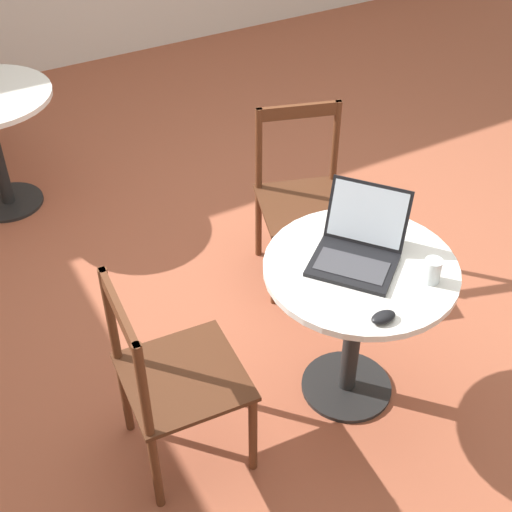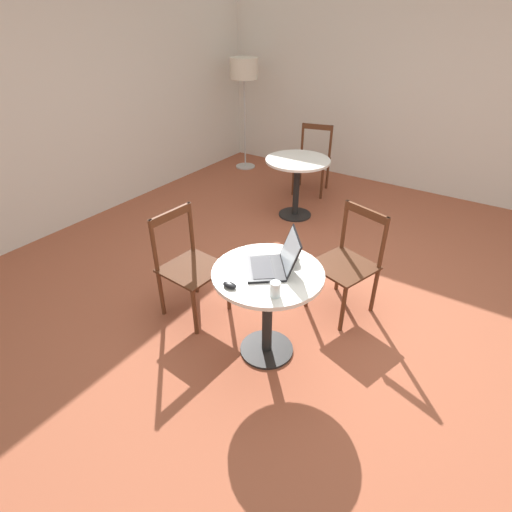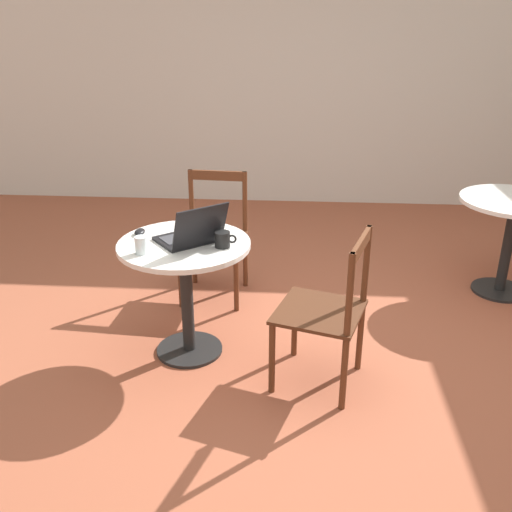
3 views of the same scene
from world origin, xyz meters
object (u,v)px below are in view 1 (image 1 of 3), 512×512
(cafe_table_near, at_px, (357,296))
(laptop, at_px, (358,248))
(drinking_glass, at_px, (432,271))
(chair_near_back, at_px, (172,379))
(chair_near_right, at_px, (303,199))
(mouse, at_px, (383,317))
(mug, at_px, (339,221))

(cafe_table_near, bearing_deg, laptop, -12.37)
(cafe_table_near, relative_size, drinking_glass, 7.75)
(chair_near_back, bearing_deg, laptop, -90.83)
(chair_near_right, xyz_separation_m, laptop, (-0.79, 0.25, 0.34))
(mouse, bearing_deg, chair_near_right, -18.33)
(mouse, bearing_deg, laptop, -19.65)
(cafe_table_near, xyz_separation_m, chair_near_right, (0.83, -0.26, -0.12))
(mouse, bearing_deg, chair_near_back, 63.70)
(drinking_glass, bearing_deg, chair_near_right, -4.50)
(chair_near_back, distance_m, drinking_glass, 1.08)
(cafe_table_near, distance_m, mug, 0.32)
(chair_near_right, distance_m, laptop, 0.89)
(mouse, xyz_separation_m, mug, (0.53, -0.16, 0.03))
(chair_near_right, height_order, laptop, laptop)
(cafe_table_near, relative_size, laptop, 1.64)
(chair_near_back, xyz_separation_m, mouse, (-0.35, -0.70, 0.30))
(cafe_table_near, xyz_separation_m, chair_near_back, (0.06, 0.81, -0.12))
(cafe_table_near, height_order, mouse, mouse)
(chair_near_back, bearing_deg, drinking_glass, -104.67)
(cafe_table_near, xyz_separation_m, mouse, (-0.29, 0.11, 0.18))
(chair_near_back, height_order, drinking_glass, chair_near_back)
(mug, bearing_deg, laptop, 167.57)
(laptop, height_order, mouse, laptop)
(mug, bearing_deg, mouse, 162.90)
(cafe_table_near, distance_m, chair_near_back, 0.82)
(laptop, relative_size, mug, 3.78)
(chair_near_back, xyz_separation_m, mug, (0.18, -0.86, 0.33))
(chair_near_right, xyz_separation_m, mug, (-0.60, 0.21, 0.33))
(chair_near_back, bearing_deg, cafe_table_near, -94.06)
(cafe_table_near, distance_m, laptop, 0.22)
(chair_near_right, xyz_separation_m, drinking_glass, (-1.04, 0.08, 0.33))
(chair_near_right, relative_size, mug, 7.25)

